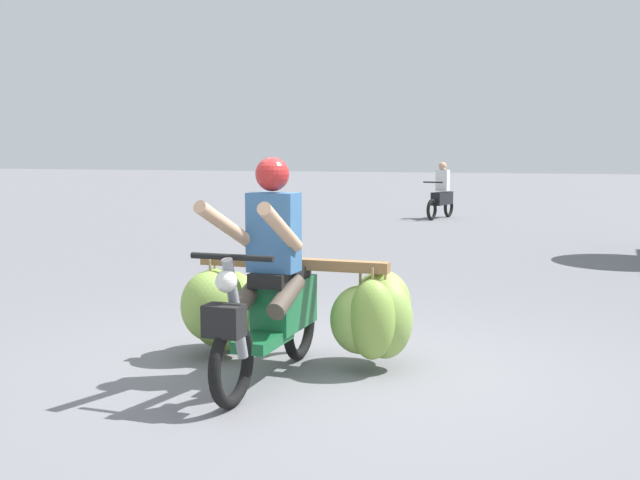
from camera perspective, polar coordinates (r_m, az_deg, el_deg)
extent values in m
plane|color=slate|center=(5.66, 0.18, -9.95)|extent=(120.00, 120.00, 0.00)
torus|color=black|center=(4.90, -6.62, -9.22)|extent=(0.10, 0.56, 0.56)
torus|color=black|center=(5.97, -1.56, -6.33)|extent=(0.10, 0.56, 0.56)
cube|color=#196638|center=(5.33, -4.26, -7.46)|extent=(0.26, 0.57, 0.08)
cube|color=#196638|center=(5.65, -2.65, -4.78)|extent=(0.30, 0.65, 0.36)
cube|color=black|center=(5.54, -2.97, -2.70)|extent=(0.28, 0.61, 0.10)
cylinder|color=gray|center=(4.87, -6.36, -5.19)|extent=(0.08, 0.28, 0.69)
cylinder|color=black|center=(4.78, -6.62, -1.28)|extent=(0.56, 0.06, 0.04)
sphere|color=silver|center=(4.73, -7.02, -3.09)|extent=(0.14, 0.14, 0.14)
cube|color=black|center=(4.74, -7.20, -6.03)|extent=(0.24, 0.17, 0.20)
cube|color=#196638|center=(4.83, -6.67, -5.79)|extent=(0.11, 0.28, 0.04)
cube|color=olive|center=(5.74, -2.11, -1.76)|extent=(1.50, 0.15, 0.08)
cube|color=olive|center=(5.91, -1.47, -1.82)|extent=(1.35, 0.12, 0.06)
ellipsoid|color=#80A443|center=(5.53, 3.92, -5.96)|extent=(0.37, 0.35, 0.59)
cylinder|color=#998459|center=(5.47, 3.95, -2.67)|extent=(0.02, 0.02, 0.11)
ellipsoid|color=#8BAF4E|center=(5.69, 4.89, -5.92)|extent=(0.44, 0.40, 0.59)
cylinder|color=#998459|center=(5.63, 4.93, -2.56)|extent=(0.02, 0.02, 0.14)
ellipsoid|color=#81A444|center=(6.18, -7.83, -5.03)|extent=(0.46, 0.42, 0.64)
cylinder|color=#998459|center=(6.12, -7.88, -1.81)|extent=(0.02, 0.02, 0.13)
ellipsoid|color=#8DB150|center=(5.66, 3.01, -5.98)|extent=(0.54, 0.51, 0.51)
cylinder|color=#998459|center=(5.60, 3.03, -2.81)|extent=(0.02, 0.02, 0.18)
ellipsoid|color=#7C9F3F|center=(6.04, -6.73, -5.43)|extent=(0.34, 0.31, 0.61)
cylinder|color=#998459|center=(5.98, -6.78, -2.13)|extent=(0.02, 0.02, 0.16)
ellipsoid|color=#81A444|center=(6.32, -6.51, -5.15)|extent=(0.51, 0.47, 0.62)
cylinder|color=#998459|center=(6.25, -6.55, -1.84)|extent=(0.02, 0.02, 0.18)
ellipsoid|color=#88AC4B|center=(5.86, 4.67, -4.76)|extent=(0.52, 0.49, 0.52)
cylinder|color=#998459|center=(5.81, 4.70, -2.07)|extent=(0.02, 0.02, 0.10)
ellipsoid|color=#86AA49|center=(5.99, -8.20, -4.91)|extent=(0.54, 0.51, 0.55)
cylinder|color=#998459|center=(5.94, -8.24, -2.02)|extent=(0.02, 0.02, 0.12)
cube|color=#386699|center=(5.38, -3.48, 0.58)|extent=(0.35, 0.23, 0.56)
sphere|color=#B22626|center=(5.34, -3.59, 4.94)|extent=(0.24, 0.24, 0.24)
cylinder|color=tan|center=(4.99, -2.93, 0.87)|extent=(0.16, 0.72, 0.39)
cylinder|color=tan|center=(5.15, -6.95, 1.01)|extent=(0.12, 0.72, 0.39)
cylinder|color=#4C4238|center=(5.28, -2.55, -4.24)|extent=(0.14, 0.44, 0.27)
cylinder|color=#4C4238|center=(5.39, -5.32, -4.04)|extent=(0.14, 0.44, 0.27)
torus|color=black|center=(18.61, 8.36, 2.27)|extent=(0.17, 0.53, 0.52)
torus|color=black|center=(19.63, 9.60, 2.46)|extent=(0.17, 0.53, 0.52)
cube|color=black|center=(19.20, 9.12, 3.10)|extent=(0.39, 0.93, 0.32)
cylinder|color=black|center=(18.62, 8.46, 4.30)|extent=(0.50, 0.12, 0.04)
cube|color=silver|center=(19.20, 9.17, 4.44)|extent=(0.33, 0.25, 0.52)
sphere|color=tan|center=(19.17, 9.17, 5.48)|extent=(0.20, 0.20, 0.20)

